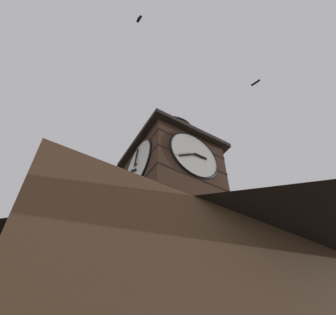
% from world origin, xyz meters
% --- Properties ---
extents(clock_tower, '(4.78, 4.78, 9.35)m').
position_xyz_m(clock_tower, '(0.99, -2.02, 11.42)').
color(clock_tower, '#422B1E').
rests_on(clock_tower, building_main).
extents(pine_tree_behind, '(6.94, 6.94, 18.54)m').
position_xyz_m(pine_tree_behind, '(0.08, -6.60, 7.38)').
color(pine_tree_behind, '#473323').
rests_on(pine_tree_behind, ground_plane).
extents(flying_bird_high, '(0.24, 0.48, 0.13)m').
position_xyz_m(flying_bird_high, '(5.35, 1.41, 20.33)').
color(flying_bird_high, black).
extents(flying_bird_low, '(0.31, 0.64, 0.10)m').
position_xyz_m(flying_bird_low, '(-2.64, 2.40, 18.43)').
color(flying_bird_low, black).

